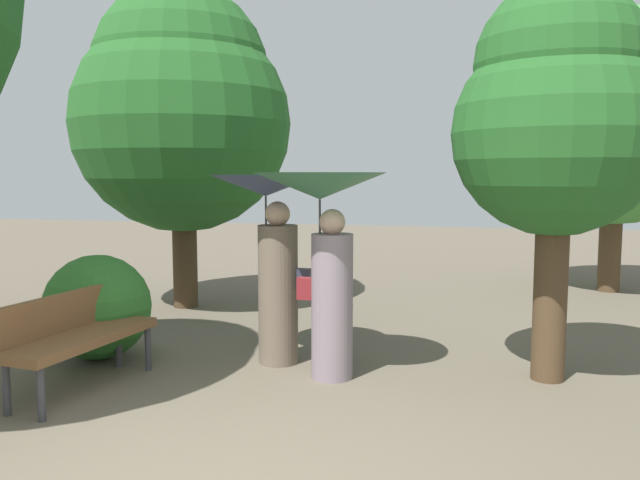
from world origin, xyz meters
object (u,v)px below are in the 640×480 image
park_bench (75,332)px  tree_near_left (182,107)px  tree_mid_right (557,113)px  tree_near_right (616,116)px  person_left (272,235)px  person_right (324,229)px

park_bench → tree_near_left: (-0.59, 3.44, 2.27)m
park_bench → tree_mid_right: 4.60m
tree_near_right → tree_mid_right: (-1.50, -4.87, -0.38)m
park_bench → tree_mid_right: tree_mid_right is taller
person_left → tree_mid_right: bearing=-91.1°
park_bench → tree_near_right: tree_near_right is taller
person_left → tree_near_right: 6.58m
person_left → person_right: (0.60, -0.34, 0.10)m
tree_near_left → tree_mid_right: size_ratio=1.25×
park_bench → person_left: bearing=-43.3°
park_bench → tree_near_left: 4.16m
tree_near_right → person_left: bearing=-129.8°
tree_mid_right → tree_near_right: bearing=72.9°
person_left → person_right: bearing=-121.8°
tree_near_left → person_right: bearing=-45.2°
tree_near_left → tree_mid_right: tree_near_left is taller
park_bench → tree_near_right: 8.51m
tree_mid_right → park_bench: bearing=-163.2°
person_right → tree_near_right: 6.47m
park_bench → tree_near_left: size_ratio=0.35×
tree_near_right → tree_mid_right: tree_near_right is taller
person_right → tree_near_left: size_ratio=0.42×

